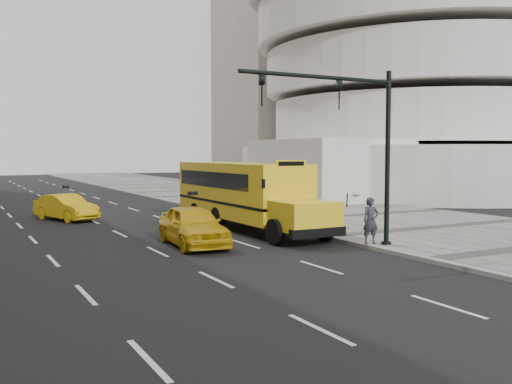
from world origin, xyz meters
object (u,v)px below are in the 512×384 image
taxi_near (193,226)px  taxi_far (66,207)px  pedestrian (371,221)px  school_bus (243,190)px  traffic_signal (357,135)px

taxi_near → taxi_far: 10.96m
pedestrian → school_bus: bearing=115.1°
school_bus → traffic_signal: bearing=-84.7°
school_bus → pedestrian: (1.65, -7.06, -0.76)m
school_bus → traffic_signal: size_ratio=1.81×
taxi_far → traffic_signal: 16.58m
school_bus → pedestrian: 7.29m
taxi_near → traffic_signal: size_ratio=0.70×
school_bus → traffic_signal: (0.69, -7.40, 2.33)m
taxi_near → traffic_signal: 6.86m
taxi_far → taxi_near: bearing=-98.3°
pedestrian → traffic_signal: (-0.96, -0.34, 3.09)m
taxi_near → traffic_signal: (4.58, -3.86, 3.33)m
traffic_signal → school_bus: bearing=95.3°
taxi_far → pedestrian: (8.28, -14.13, 0.33)m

